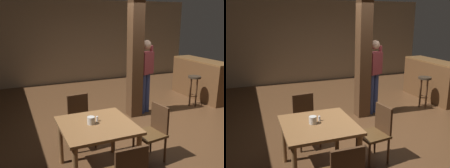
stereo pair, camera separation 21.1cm
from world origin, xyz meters
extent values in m
plane|color=#4C301C|center=(0.00, 0.00, 0.00)|extent=(10.80, 10.80, 0.00)
cube|color=gray|center=(0.00, 4.50, 1.40)|extent=(8.00, 0.10, 2.80)
cube|color=#4C301C|center=(0.02, 0.87, 1.40)|extent=(0.28, 0.28, 2.80)
cube|color=brown|center=(-1.53, -0.91, 0.74)|extent=(1.01, 1.01, 0.04)
cylinder|color=brown|center=(-1.09, -0.47, 0.36)|extent=(0.07, 0.07, 0.72)
cylinder|color=brown|center=(-1.96, -0.47, 0.36)|extent=(0.07, 0.07, 0.72)
cylinder|color=brown|center=(-1.09, -1.34, 0.36)|extent=(0.07, 0.07, 0.72)
cube|color=#422816|center=(-1.50, -1.92, 0.68)|extent=(0.38, 0.05, 0.45)
cube|color=#4C3319|center=(-1.50, -0.09, 0.45)|extent=(0.45, 0.45, 0.04)
cube|color=#422816|center=(-1.52, 0.11, 0.68)|extent=(0.38, 0.07, 0.45)
cylinder|color=#422816|center=(-1.32, -0.25, 0.23)|extent=(0.04, 0.04, 0.43)
cylinder|color=#422816|center=(-1.66, -0.27, 0.23)|extent=(0.04, 0.04, 0.43)
cylinder|color=#422816|center=(-1.35, 0.10, 0.23)|extent=(0.04, 0.04, 0.43)
cylinder|color=#422816|center=(-1.69, 0.07, 0.23)|extent=(0.04, 0.04, 0.43)
cube|color=#4C3319|center=(-0.67, -0.94, 0.45)|extent=(0.47, 0.47, 0.04)
cube|color=#422816|center=(-0.48, -0.91, 0.68)|extent=(0.08, 0.38, 0.45)
cylinder|color=#422816|center=(-0.83, -1.13, 0.23)|extent=(0.04, 0.04, 0.43)
cylinder|color=#422816|center=(-0.87, -0.78, 0.23)|extent=(0.04, 0.04, 0.43)
cylinder|color=#422816|center=(-0.48, -1.09, 0.23)|extent=(0.04, 0.04, 0.43)
cylinder|color=#422816|center=(-0.52, -0.74, 0.23)|extent=(0.04, 0.04, 0.43)
cylinder|color=beige|center=(-1.60, -0.88, 0.82)|extent=(0.11, 0.11, 0.11)
cylinder|color=silver|center=(-1.49, -0.82, 0.80)|extent=(0.03, 0.03, 0.07)
cube|color=maroon|center=(0.34, 0.93, 1.20)|extent=(0.39, 0.31, 0.50)
sphere|color=tan|center=(0.34, 0.93, 1.61)|extent=(0.27, 0.27, 0.21)
cylinder|color=navy|center=(0.41, 0.96, 0.47)|extent=(0.15, 0.15, 0.95)
cylinder|color=navy|center=(0.26, 0.90, 0.47)|extent=(0.15, 0.15, 0.95)
cylinder|color=maroon|center=(0.52, 1.00, 1.35)|extent=(0.10, 0.10, 0.46)
cylinder|color=maroon|center=(0.15, 0.86, 1.35)|extent=(0.10, 0.10, 0.46)
cube|color=brown|center=(2.39, 1.34, 1.06)|extent=(0.56, 1.81, 0.04)
cube|color=brown|center=(2.29, 1.34, 0.52)|extent=(0.36, 1.81, 1.04)
cylinder|color=#2D2319|center=(1.74, 0.87, 0.75)|extent=(0.32, 0.32, 0.05)
torus|color=#422816|center=(1.74, 0.87, 0.26)|extent=(0.23, 0.23, 0.02)
cylinder|color=#422816|center=(1.74, 0.98, 0.36)|extent=(0.03, 0.03, 0.73)
cylinder|color=#422816|center=(1.74, 0.77, 0.36)|extent=(0.03, 0.03, 0.73)
cylinder|color=#422816|center=(1.85, 0.87, 0.36)|extent=(0.03, 0.03, 0.73)
cylinder|color=#422816|center=(1.64, 0.87, 0.36)|extent=(0.03, 0.03, 0.73)
camera|label=1|loc=(-2.59, -3.96, 2.19)|focal=40.00mm
camera|label=2|loc=(-2.40, -4.03, 2.19)|focal=40.00mm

